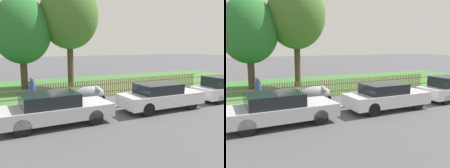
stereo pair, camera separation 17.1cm
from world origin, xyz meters
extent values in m
plane|color=#4C4C51|center=(0.00, 0.00, 0.00)|extent=(120.00, 120.00, 0.00)
cube|color=#B2ADA3|center=(0.00, 0.10, 0.06)|extent=(31.62, 0.20, 0.12)
cube|color=#3D7033|center=(0.00, 8.00, 0.01)|extent=(31.62, 9.93, 0.01)
cube|color=olive|center=(0.00, 3.06, 0.30)|extent=(31.62, 0.03, 0.05)
cube|color=olive|center=(0.00, 3.06, 0.77)|extent=(31.62, 0.03, 0.05)
cube|color=olive|center=(-5.80, 3.03, 0.53)|extent=(0.06, 0.03, 1.07)
cube|color=olive|center=(-5.66, 3.03, 0.53)|extent=(0.06, 0.03, 1.07)
cube|color=olive|center=(-5.51, 3.03, 0.53)|extent=(0.06, 0.03, 1.07)
cube|color=olive|center=(-5.36, 3.03, 0.53)|extent=(0.06, 0.03, 1.07)
cube|color=olive|center=(-5.22, 3.03, 0.53)|extent=(0.06, 0.03, 1.07)
cube|color=olive|center=(-5.07, 3.03, 0.53)|extent=(0.06, 0.03, 1.07)
cube|color=olive|center=(-4.92, 3.03, 0.53)|extent=(0.06, 0.03, 1.07)
cube|color=olive|center=(-4.78, 3.03, 0.53)|extent=(0.06, 0.03, 1.07)
cube|color=olive|center=(-4.63, 3.03, 0.53)|extent=(0.06, 0.03, 1.07)
cube|color=olive|center=(-4.48, 3.03, 0.53)|extent=(0.06, 0.03, 1.07)
cube|color=olive|center=(-4.33, 3.03, 0.53)|extent=(0.06, 0.03, 1.07)
cube|color=olive|center=(-4.19, 3.03, 0.53)|extent=(0.06, 0.03, 1.07)
cube|color=olive|center=(-4.04, 3.03, 0.53)|extent=(0.06, 0.03, 1.07)
cube|color=olive|center=(-3.89, 3.03, 0.53)|extent=(0.06, 0.03, 1.07)
cube|color=olive|center=(-3.75, 3.03, 0.53)|extent=(0.06, 0.03, 1.07)
cube|color=olive|center=(-3.60, 3.03, 0.53)|extent=(0.06, 0.03, 1.07)
cube|color=olive|center=(-3.45, 3.03, 0.53)|extent=(0.06, 0.03, 1.07)
cube|color=olive|center=(-3.31, 3.03, 0.53)|extent=(0.06, 0.03, 1.07)
cube|color=olive|center=(-3.16, 3.03, 0.53)|extent=(0.06, 0.03, 1.07)
cube|color=olive|center=(-3.01, 3.03, 0.53)|extent=(0.06, 0.03, 1.07)
cube|color=olive|center=(-2.87, 3.03, 0.53)|extent=(0.06, 0.03, 1.07)
cube|color=olive|center=(-2.72, 3.03, 0.53)|extent=(0.06, 0.03, 1.07)
cube|color=olive|center=(-2.57, 3.03, 0.53)|extent=(0.06, 0.03, 1.07)
cube|color=olive|center=(-2.42, 3.03, 0.53)|extent=(0.06, 0.03, 1.07)
cube|color=olive|center=(-2.28, 3.03, 0.53)|extent=(0.06, 0.03, 1.07)
cube|color=olive|center=(-2.13, 3.03, 0.53)|extent=(0.06, 0.03, 1.07)
cube|color=olive|center=(-1.98, 3.03, 0.53)|extent=(0.06, 0.03, 1.07)
cube|color=olive|center=(-1.84, 3.03, 0.53)|extent=(0.06, 0.03, 1.07)
cube|color=olive|center=(-1.69, 3.03, 0.53)|extent=(0.06, 0.03, 1.07)
cube|color=olive|center=(-1.54, 3.03, 0.53)|extent=(0.06, 0.03, 1.07)
cube|color=olive|center=(-1.40, 3.03, 0.53)|extent=(0.06, 0.03, 1.07)
cube|color=olive|center=(-1.25, 3.03, 0.53)|extent=(0.06, 0.03, 1.07)
cube|color=olive|center=(-1.10, 3.03, 0.53)|extent=(0.06, 0.03, 1.07)
cube|color=olive|center=(-0.96, 3.03, 0.53)|extent=(0.06, 0.03, 1.07)
cube|color=olive|center=(-0.81, 3.03, 0.53)|extent=(0.06, 0.03, 1.07)
cube|color=olive|center=(-0.66, 3.03, 0.53)|extent=(0.06, 0.03, 1.07)
cube|color=olive|center=(-0.51, 3.03, 0.53)|extent=(0.06, 0.03, 1.07)
cube|color=olive|center=(-0.37, 3.03, 0.53)|extent=(0.06, 0.03, 1.07)
cube|color=olive|center=(-0.22, 3.03, 0.53)|extent=(0.06, 0.03, 1.07)
cube|color=olive|center=(-0.07, 3.03, 0.53)|extent=(0.06, 0.03, 1.07)
cube|color=olive|center=(0.07, 3.03, 0.53)|extent=(0.06, 0.03, 1.07)
cube|color=olive|center=(0.22, 3.03, 0.53)|extent=(0.06, 0.03, 1.07)
cube|color=olive|center=(0.37, 3.03, 0.53)|extent=(0.06, 0.03, 1.07)
cube|color=olive|center=(0.51, 3.03, 0.53)|extent=(0.06, 0.03, 1.07)
cube|color=olive|center=(0.66, 3.03, 0.53)|extent=(0.06, 0.03, 1.07)
cube|color=olive|center=(0.81, 3.03, 0.53)|extent=(0.06, 0.03, 1.07)
cube|color=olive|center=(0.96, 3.03, 0.53)|extent=(0.06, 0.03, 1.07)
cube|color=olive|center=(1.10, 3.03, 0.53)|extent=(0.06, 0.03, 1.07)
cube|color=olive|center=(1.25, 3.03, 0.53)|extent=(0.06, 0.03, 1.07)
cube|color=olive|center=(1.40, 3.03, 0.53)|extent=(0.06, 0.03, 1.07)
cube|color=olive|center=(1.54, 3.03, 0.53)|extent=(0.06, 0.03, 1.07)
cube|color=olive|center=(1.69, 3.03, 0.53)|extent=(0.06, 0.03, 1.07)
cube|color=olive|center=(1.84, 3.03, 0.53)|extent=(0.06, 0.03, 1.07)
cube|color=olive|center=(1.98, 3.03, 0.53)|extent=(0.06, 0.03, 1.07)
cube|color=olive|center=(2.13, 3.03, 0.53)|extent=(0.06, 0.03, 1.07)
cube|color=olive|center=(2.28, 3.03, 0.53)|extent=(0.06, 0.03, 1.07)
cube|color=olive|center=(2.42, 3.03, 0.53)|extent=(0.06, 0.03, 1.07)
cube|color=olive|center=(2.57, 3.03, 0.53)|extent=(0.06, 0.03, 1.07)
cube|color=olive|center=(2.72, 3.03, 0.53)|extent=(0.06, 0.03, 1.07)
cube|color=olive|center=(2.87, 3.03, 0.53)|extent=(0.06, 0.03, 1.07)
cube|color=olive|center=(3.01, 3.03, 0.53)|extent=(0.06, 0.03, 1.07)
cube|color=olive|center=(3.16, 3.03, 0.53)|extent=(0.06, 0.03, 1.07)
cube|color=olive|center=(3.31, 3.03, 0.53)|extent=(0.06, 0.03, 1.07)
cube|color=olive|center=(3.45, 3.03, 0.53)|extent=(0.06, 0.03, 1.07)
cube|color=olive|center=(3.60, 3.03, 0.53)|extent=(0.06, 0.03, 1.07)
cube|color=olive|center=(3.75, 3.03, 0.53)|extent=(0.06, 0.03, 1.07)
cube|color=olive|center=(3.89, 3.03, 0.53)|extent=(0.06, 0.03, 1.07)
cube|color=olive|center=(4.04, 3.03, 0.53)|extent=(0.06, 0.03, 1.07)
cube|color=olive|center=(4.19, 3.03, 0.53)|extent=(0.06, 0.03, 1.07)
cube|color=olive|center=(4.33, 3.03, 0.53)|extent=(0.06, 0.03, 1.07)
cube|color=olive|center=(4.48, 3.03, 0.53)|extent=(0.06, 0.03, 1.07)
cube|color=olive|center=(4.63, 3.03, 0.53)|extent=(0.06, 0.03, 1.07)
cube|color=olive|center=(4.78, 3.03, 0.53)|extent=(0.06, 0.03, 1.07)
cube|color=olive|center=(4.92, 3.03, 0.53)|extent=(0.06, 0.03, 1.07)
cube|color=olive|center=(5.07, 3.03, 0.53)|extent=(0.06, 0.03, 1.07)
cube|color=olive|center=(5.22, 3.03, 0.53)|extent=(0.06, 0.03, 1.07)
cube|color=olive|center=(5.36, 3.03, 0.53)|extent=(0.06, 0.03, 1.07)
cube|color=olive|center=(5.51, 3.03, 0.53)|extent=(0.06, 0.03, 1.07)
cube|color=olive|center=(5.66, 3.03, 0.53)|extent=(0.06, 0.03, 1.07)
cube|color=olive|center=(5.80, 3.03, 0.53)|extent=(0.06, 0.03, 1.07)
cube|color=#BCBCC1|center=(-5.89, -1.20, 0.55)|extent=(4.58, 1.88, 0.54)
cube|color=black|center=(-6.12, -1.21, 1.07)|extent=(2.21, 1.66, 0.50)
cylinder|color=black|center=(-4.49, -0.35, 0.32)|extent=(0.65, 0.15, 0.65)
cylinder|color=black|center=(-4.47, -2.02, 0.32)|extent=(0.65, 0.15, 0.65)
cylinder|color=black|center=(-7.32, -0.39, 0.32)|extent=(0.65, 0.15, 0.65)
cylinder|color=black|center=(-7.29, -2.06, 0.32)|extent=(0.65, 0.15, 0.65)
cube|color=silver|center=(-0.55, -1.20, 0.57)|extent=(4.26, 1.73, 0.59)
cube|color=black|center=(-0.76, -1.20, 1.10)|extent=(2.05, 1.55, 0.48)
cylinder|color=black|center=(0.77, -0.41, 0.32)|extent=(0.65, 0.14, 0.65)
cylinder|color=black|center=(0.77, -1.99, 0.32)|extent=(0.65, 0.14, 0.65)
cylinder|color=black|center=(-1.87, -0.41, 0.32)|extent=(0.65, 0.14, 0.65)
cylinder|color=black|center=(-1.87, -1.99, 0.32)|extent=(0.65, 0.14, 0.65)
cube|color=silver|center=(4.12, -1.07, 0.54)|extent=(3.72, 1.69, 0.60)
cube|color=black|center=(3.93, -1.07, 1.13)|extent=(1.79, 1.50, 0.58)
cylinder|color=black|center=(2.96, -0.32, 0.28)|extent=(0.56, 0.15, 0.56)
cylinder|color=black|center=(2.98, -1.84, 0.28)|extent=(0.56, 0.15, 0.56)
cylinder|color=black|center=(-2.78, 1.24, 0.27)|extent=(0.54, 0.11, 0.54)
cylinder|color=black|center=(-4.09, 1.27, 0.27)|extent=(0.54, 0.11, 0.54)
ellipsoid|color=gray|center=(-3.43, 1.25, 0.63)|extent=(1.73, 0.75, 0.84)
ellipsoid|color=gray|center=(-3.03, 1.24, 0.85)|extent=(0.42, 0.90, 0.39)
cylinder|color=#473828|center=(-5.83, 7.86, 1.47)|extent=(0.49, 0.49, 2.94)
ellipsoid|color=#286B2D|center=(-5.83, 7.86, 4.24)|extent=(4.10, 4.10, 4.72)
cylinder|color=#473828|center=(-2.47, 7.47, 2.01)|extent=(0.45, 0.45, 4.03)
ellipsoid|color=#426B28|center=(-2.47, 7.47, 5.41)|extent=(4.36, 4.36, 5.01)
cylinder|color=black|center=(-6.17, 1.86, 0.39)|extent=(0.15, 0.15, 0.79)
cylinder|color=black|center=(-6.39, 1.89, 0.39)|extent=(0.15, 0.15, 0.79)
cylinder|color=#334C93|center=(-6.28, 1.88, 1.10)|extent=(0.36, 0.36, 0.62)
sphere|color=brown|center=(-6.28, 1.88, 1.52)|extent=(0.21, 0.21, 0.21)
camera|label=1|loc=(-8.31, -10.99, 3.22)|focal=40.00mm
camera|label=2|loc=(-8.16, -11.07, 3.22)|focal=40.00mm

